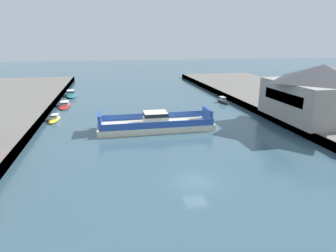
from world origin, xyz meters
The scene contains 7 objects.
ground_plane centered at (0.00, 0.00, 0.00)m, with size 400.00×400.00×0.00m, color #385666.
chain_ferry centered at (-1.18, 20.25, 0.99)m, with size 19.84×6.34×3.30m.
moored_boat_near_left centered at (-19.33, 29.75, 0.45)m, with size 2.30×5.59×1.22m.
moored_boat_near_right centered at (18.93, 39.36, 0.51)m, with size 1.83×5.66×1.39m.
moored_boat_mid_left centered at (-19.11, 42.59, 0.42)m, with size 2.58×8.21×1.14m.
moored_boat_mid_right centered at (-19.06, 55.91, 0.59)m, with size 3.54×8.48×1.60m.
warehouse_shed centered at (27.82, 16.82, 6.18)m, with size 14.52×16.12×9.54m.
Camera 1 is at (-8.93, -28.18, 15.06)m, focal length 31.41 mm.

